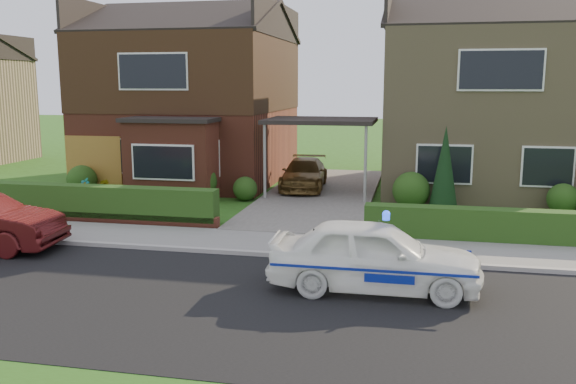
# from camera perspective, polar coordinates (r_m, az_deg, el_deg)

# --- Properties ---
(ground) EXTENTS (120.00, 120.00, 0.00)m
(ground) POSITION_cam_1_polar(r_m,az_deg,el_deg) (11.50, -5.50, -10.24)
(ground) COLOR #274F15
(ground) RESTS_ON ground
(road) EXTENTS (60.00, 6.00, 0.02)m
(road) POSITION_cam_1_polar(r_m,az_deg,el_deg) (11.50, -5.50, -10.24)
(road) COLOR black
(road) RESTS_ON ground
(kerb) EXTENTS (60.00, 0.16, 0.12)m
(kerb) POSITION_cam_1_polar(r_m,az_deg,el_deg) (14.28, -1.87, -5.86)
(kerb) COLOR #9E9993
(kerb) RESTS_ON ground
(sidewalk) EXTENTS (60.00, 2.00, 0.10)m
(sidewalk) POSITION_cam_1_polar(r_m,az_deg,el_deg) (15.27, -0.94, -4.84)
(sidewalk) COLOR slate
(sidewalk) RESTS_ON ground
(driveway) EXTENTS (3.80, 12.00, 0.12)m
(driveway) POSITION_cam_1_polar(r_m,az_deg,el_deg) (21.89, 3.04, -0.22)
(driveway) COLOR #666059
(driveway) RESTS_ON ground
(house_left) EXTENTS (7.50, 9.53, 7.25)m
(house_left) POSITION_cam_1_polar(r_m,az_deg,el_deg) (25.82, -8.83, 9.62)
(house_left) COLOR brown
(house_left) RESTS_ON ground
(house_right) EXTENTS (7.50, 8.06, 7.25)m
(house_right) POSITION_cam_1_polar(r_m,az_deg,el_deg) (24.41, 17.99, 8.88)
(house_right) COLOR #95825B
(house_right) RESTS_ON ground
(carport_link) EXTENTS (3.80, 3.00, 2.77)m
(carport_link) POSITION_cam_1_polar(r_m,az_deg,el_deg) (21.53, 3.08, 6.57)
(carport_link) COLOR black
(carport_link) RESTS_ON ground
(garage_door) EXTENTS (2.20, 0.10, 2.10)m
(garage_door) POSITION_cam_1_polar(r_m,az_deg,el_deg) (23.47, -17.69, 2.46)
(garage_door) COLOR brown
(garage_door) RESTS_ON ground
(dwarf_wall) EXTENTS (7.70, 0.25, 0.36)m
(dwarf_wall) POSITION_cam_1_polar(r_m,az_deg,el_deg) (18.42, -17.98, -2.31)
(dwarf_wall) COLOR brown
(dwarf_wall) RESTS_ON ground
(hedge_left) EXTENTS (7.50, 0.55, 0.90)m
(hedge_left) POSITION_cam_1_polar(r_m,az_deg,el_deg) (18.59, -17.72, -2.76)
(hedge_left) COLOR #1C3E13
(hedge_left) RESTS_ON ground
(hedge_right) EXTENTS (7.50, 0.55, 0.80)m
(hedge_right) POSITION_cam_1_polar(r_m,az_deg,el_deg) (16.34, 20.43, -4.67)
(hedge_right) COLOR #1C3E13
(hedge_right) RESTS_ON ground
(shrub_left_far) EXTENTS (1.08, 1.08, 1.08)m
(shrub_left_far) POSITION_cam_1_polar(r_m,az_deg,el_deg) (23.27, -18.72, 1.07)
(shrub_left_far) COLOR #1C3E13
(shrub_left_far) RESTS_ON ground
(shrub_left_mid) EXTENTS (1.32, 1.32, 1.32)m
(shrub_left_mid) POSITION_cam_1_polar(r_m,az_deg,el_deg) (21.15, -8.44, 0.96)
(shrub_left_mid) COLOR #1C3E13
(shrub_left_mid) RESTS_ON ground
(shrub_left_near) EXTENTS (0.84, 0.84, 0.84)m
(shrub_left_near) POSITION_cam_1_polar(r_m,az_deg,el_deg) (20.98, -4.03, 0.31)
(shrub_left_near) COLOR #1C3E13
(shrub_left_near) RESTS_ON ground
(shrub_right_near) EXTENTS (1.20, 1.20, 1.20)m
(shrub_right_near) POSITION_cam_1_polar(r_m,az_deg,el_deg) (19.98, 11.45, 0.16)
(shrub_right_near) COLOR #1C3E13
(shrub_right_near) RESTS_ON ground
(shrub_right_mid) EXTENTS (0.96, 0.96, 0.96)m
(shrub_right_mid) POSITION_cam_1_polar(r_m,az_deg,el_deg) (20.60, 24.33, -0.59)
(shrub_right_mid) COLOR #1C3E13
(shrub_right_mid) RESTS_ON ground
(conifer_a) EXTENTS (0.90, 0.90, 2.60)m
(conifer_a) POSITION_cam_1_polar(r_m,az_deg,el_deg) (19.69, 14.43, 1.96)
(conifer_a) COLOR black
(conifer_a) RESTS_ON ground
(police_car) EXTENTS (3.77, 4.11, 1.56)m
(police_car) POSITION_cam_1_polar(r_m,az_deg,el_deg) (11.97, 8.08, -5.96)
(police_car) COLOR white
(police_car) RESTS_ON ground
(driveway_car) EXTENTS (1.80, 3.88, 1.10)m
(driveway_car) POSITION_cam_1_polar(r_m,az_deg,el_deg) (22.66, 1.52, 1.71)
(driveway_car) COLOR brown
(driveway_car) RESTS_ON driveway
(potted_plant_a) EXTENTS (0.49, 0.41, 0.79)m
(potted_plant_a) POSITION_cam_1_polar(r_m,az_deg,el_deg) (21.91, -18.46, 0.16)
(potted_plant_a) COLOR gray
(potted_plant_a) RESTS_ON ground
(potted_plant_b) EXTENTS (0.51, 0.46, 0.77)m
(potted_plant_b) POSITION_cam_1_polar(r_m,az_deg,el_deg) (21.71, -16.93, 0.13)
(potted_plant_b) COLOR gray
(potted_plant_b) RESTS_ON ground
(potted_plant_c) EXTENTS (0.47, 0.47, 0.77)m
(potted_plant_c) POSITION_cam_1_polar(r_m,az_deg,el_deg) (17.74, -7.41, -1.69)
(potted_plant_c) COLOR gray
(potted_plant_c) RESTS_ON ground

